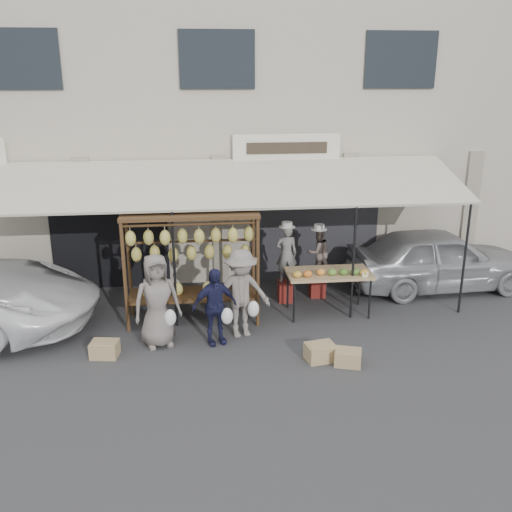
{
  "coord_description": "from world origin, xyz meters",
  "views": [
    {
      "loc": [
        -0.59,
        -9.21,
        4.79
      ],
      "look_at": [
        0.59,
        1.4,
        1.3
      ],
      "focal_mm": 40.0,
      "sensor_mm": 36.0,
      "label": 1
    }
  ],
  "objects": [
    {
      "name": "vendor_left",
      "position": [
        1.33,
        2.15,
        1.08
      ],
      "size": [
        0.47,
        0.32,
        1.24
      ],
      "primitive_type": "imported",
      "rotation": [
        0.0,
        0.0,
        3.09
      ],
      "color": "slate",
      "rests_on": "stool_left"
    },
    {
      "name": "stool_left",
      "position": [
        1.33,
        2.15,
        0.23
      ],
      "size": [
        0.38,
        0.38,
        0.46
      ],
      "primitive_type": "cube",
      "rotation": [
        0.0,
        0.0,
        0.2
      ],
      "color": "maroon",
      "rests_on": "ground_plane"
    },
    {
      "name": "crate_far",
      "position": [
        -2.23,
        0.0,
        0.14
      ],
      "size": [
        0.51,
        0.42,
        0.28
      ],
      "primitive_type": "cube",
      "rotation": [
        0.0,
        0.0,
        -0.15
      ],
      "color": "tan",
      "rests_on": "ground_plane"
    },
    {
      "name": "shophouse",
      "position": [
        -0.0,
        6.5,
        3.65
      ],
      "size": [
        24.0,
        6.15,
        7.3
      ],
      "color": "#ADA28F",
      "rests_on": "ground_plane"
    },
    {
      "name": "sedan",
      "position": [
        4.91,
        2.54,
        0.71
      ],
      "size": [
        4.24,
        1.87,
        1.42
      ],
      "primitive_type": "imported",
      "rotation": [
        0.0,
        0.0,
        1.62
      ],
      "color": "#9A9A9F",
      "rests_on": "ground_plane"
    },
    {
      "name": "crate_near_a",
      "position": [
        1.5,
        -0.54,
        0.15
      ],
      "size": [
        0.55,
        0.46,
        0.29
      ],
      "primitive_type": "cube",
      "rotation": [
        0.0,
        0.0,
        0.19
      ],
      "color": "tan",
      "rests_on": "ground_plane"
    },
    {
      "name": "ground_plane",
      "position": [
        0.0,
        0.0,
        0.0
      ],
      "size": [
        90.0,
        90.0,
        0.0
      ],
      "primitive_type": "plane",
      "color": "#2D2D30"
    },
    {
      "name": "stool_right",
      "position": [
        2.06,
        2.36,
        0.23
      ],
      "size": [
        0.36,
        0.36,
        0.46
      ],
      "primitive_type": "cube",
      "rotation": [
        0.0,
        0.0,
        0.1
      ],
      "color": "maroon",
      "rests_on": "ground_plane"
    },
    {
      "name": "customer_right",
      "position": [
        0.23,
        0.58,
        0.85
      ],
      "size": [
        1.2,
        0.84,
        1.7
      ],
      "primitive_type": "imported",
      "rotation": [
        0.0,
        0.0,
        0.21
      ],
      "color": "slate",
      "rests_on": "ground_plane"
    },
    {
      "name": "produce_table",
      "position": [
        2.08,
        1.36,
        0.87
      ],
      "size": [
        1.7,
        0.9,
        1.04
      ],
      "color": "tan",
      "rests_on": "ground_plane"
    },
    {
      "name": "crate_near_b",
      "position": [
        1.93,
        -0.76,
        0.13
      ],
      "size": [
        0.53,
        0.45,
        0.27
      ],
      "primitive_type": "cube",
      "rotation": [
        0.0,
        0.0,
        -0.3
      ],
      "color": "tan",
      "rests_on": "ground_plane"
    },
    {
      "name": "customer_left",
      "position": [
        -1.31,
        0.35,
        0.87
      ],
      "size": [
        0.98,
        0.79,
        1.74
      ],
      "primitive_type": "imported",
      "rotation": [
        0.0,
        0.0,
        0.31
      ],
      "color": "slate",
      "rests_on": "ground_plane"
    },
    {
      "name": "awning",
      "position": [
        0.01,
        2.28,
        2.57
      ],
      "size": [
        10.0,
        2.35,
        2.92
      ],
      "color": "beige",
      "rests_on": "ground_plane"
    },
    {
      "name": "vendor_right",
      "position": [
        2.06,
        2.36,
        1.02
      ],
      "size": [
        0.64,
        0.56,
        1.11
      ],
      "primitive_type": "imported",
      "rotation": [
        0.0,
        0.0,
        3.44
      ],
      "color": "#695852",
      "rests_on": "stool_right"
    },
    {
      "name": "customer_mid",
      "position": [
        -0.28,
        0.31,
        0.72
      ],
      "size": [
        0.92,
        0.59,
        1.45
      ],
      "primitive_type": "imported",
      "rotation": [
        0.0,
        0.0,
        0.3
      ],
      "color": "#1B1C3D",
      "rests_on": "ground_plane"
    },
    {
      "name": "banana_rack",
      "position": [
        -0.67,
        1.33,
        1.57
      ],
      "size": [
        2.6,
        0.9,
        2.24
      ],
      "color": "#301F10",
      "rests_on": "ground_plane"
    }
  ]
}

